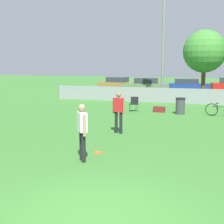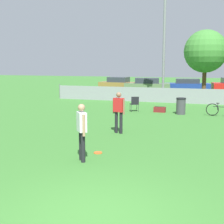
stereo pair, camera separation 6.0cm
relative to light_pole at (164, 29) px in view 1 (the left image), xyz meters
The scene contains 14 objects.
ground_plane 20.79m from the light_pole, 84.83° to the right, with size 120.00×120.00×0.00m, color #38722D.
fence_backline 5.69m from the light_pole, 47.15° to the right, with size 20.16×0.07×1.21m.
light_pole is the anchor object (origin of this frame).
tree_near_pole 3.65m from the light_pole, ahead, with size 3.31×3.31×5.48m.
player_receiver_white 17.40m from the light_pole, 89.33° to the right, with size 0.44×0.49×1.73m.
player_thrower_red 13.62m from the light_pole, 89.34° to the right, with size 0.57×0.34×1.73m.
frisbee_disc 16.81m from the light_pole, 88.73° to the right, with size 0.28×0.28×0.03m.
folding_chair_sideline 8.57m from the light_pole, 95.28° to the right, with size 0.63×0.63×0.92m.
bicycle_sideline 9.80m from the light_pole, 58.31° to the right, with size 1.68×0.44×0.74m.
trash_bin 8.94m from the light_pole, 73.09° to the right, with size 0.55×0.55×0.95m.
gear_bag_sideline 8.59m from the light_pole, 82.68° to the right, with size 0.69×0.38×0.34m.
parked_car_tan 10.34m from the light_pole, 130.02° to the left, with size 4.15×2.09×1.45m.
parked_car_olive 8.30m from the light_pole, 112.78° to the left, with size 4.80×2.57×1.43m.
parked_car_blue 9.73m from the light_pole, 81.38° to the left, with size 4.78×2.42×1.31m.
Camera 1 is at (1.98, -5.19, 2.92)m, focal length 50.00 mm.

